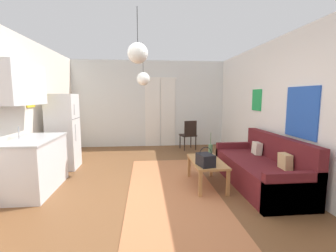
# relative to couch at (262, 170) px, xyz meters

# --- Properties ---
(ground_plane) EXTENTS (5.27, 8.35, 0.10)m
(ground_plane) POSITION_rel_couch_xyz_m (-1.90, -0.34, -0.33)
(ground_plane) COLOR brown
(wall_back) EXTENTS (4.87, 0.13, 2.67)m
(wall_back) POSITION_rel_couch_xyz_m (-1.89, 3.58, 1.04)
(wall_back) COLOR silver
(wall_back) RESTS_ON ground_plane
(wall_right) EXTENTS (0.12, 7.95, 2.67)m
(wall_right) POSITION_rel_couch_xyz_m (0.48, -0.34, 1.05)
(wall_right) COLOR white
(wall_right) RESTS_ON ground_plane
(area_rug) EXTENTS (1.45, 3.50, 0.01)m
(area_rug) POSITION_rel_couch_xyz_m (-1.61, 0.00, -0.28)
(area_rug) COLOR #B26B42
(area_rug) RESTS_ON ground_plane
(couch) EXTENTS (0.86, 2.10, 0.89)m
(couch) POSITION_rel_couch_xyz_m (0.00, 0.00, 0.00)
(couch) COLOR #5B191E
(couch) RESTS_ON ground_plane
(coffee_table) EXTENTS (0.52, 1.02, 0.45)m
(coffee_table) POSITION_rel_couch_xyz_m (-0.98, 0.10, 0.11)
(coffee_table) COLOR #A87542
(coffee_table) RESTS_ON ground_plane
(bamboo_vase) EXTENTS (0.07, 0.07, 0.47)m
(bamboo_vase) POSITION_rel_couch_xyz_m (-0.88, 0.23, 0.30)
(bamboo_vase) COLOR #47704C
(bamboo_vase) RESTS_ON coffee_table
(handbag) EXTENTS (0.28, 0.34, 0.31)m
(handbag) POSITION_rel_couch_xyz_m (-1.08, -0.20, 0.27)
(handbag) COLOR black
(handbag) RESTS_ON coffee_table
(refrigerator) EXTENTS (0.59, 0.58, 1.62)m
(refrigerator) POSITION_rel_couch_xyz_m (-3.82, 1.40, 0.53)
(refrigerator) COLOR white
(refrigerator) RESTS_ON ground_plane
(kitchen_counter) EXTENTS (0.63, 1.27, 2.10)m
(kitchen_counter) POSITION_rel_couch_xyz_m (-3.90, 0.17, 0.51)
(kitchen_counter) COLOR silver
(kitchen_counter) RESTS_ON ground_plane
(accent_chair) EXTENTS (0.50, 0.49, 0.87)m
(accent_chair) POSITION_rel_couch_xyz_m (-0.77, 2.88, 0.20)
(accent_chair) COLOR black
(accent_chair) RESTS_ON ground_plane
(pendant_lamp_near) EXTENTS (0.26, 0.26, 0.69)m
(pendant_lamp_near) POSITION_rel_couch_xyz_m (-2.13, -0.76, 1.82)
(pendant_lamp_near) COLOR black
(pendant_lamp_far) EXTENTS (0.27, 0.27, 0.87)m
(pendant_lamp_far) POSITION_rel_couch_xyz_m (-2.08, 1.19, 1.65)
(pendant_lamp_far) COLOR black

